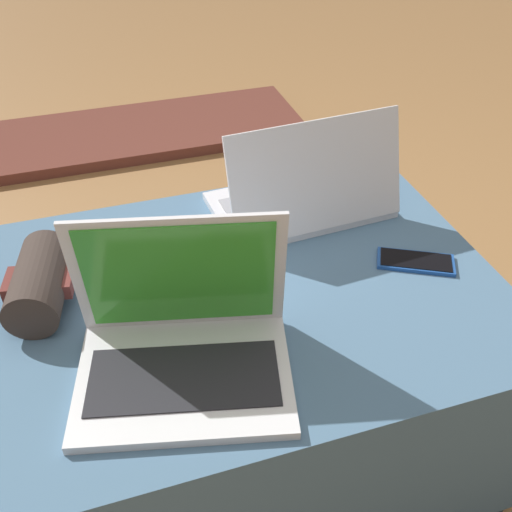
{
  "coord_description": "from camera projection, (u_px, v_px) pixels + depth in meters",
  "views": [
    {
      "loc": [
        -0.24,
        -0.8,
        1.2
      ],
      "look_at": [
        0.01,
        -0.01,
        0.55
      ],
      "focal_mm": 42.0,
      "sensor_mm": 36.0,
      "label": 1
    }
  ],
  "objects": [
    {
      "name": "fireplace_hearth",
      "position": [
        139.0,
        132.0,
        2.59
      ],
      "size": [
        1.4,
        0.5,
        0.04
      ],
      "color": "brown",
      "rests_on": "ground_plane"
    },
    {
      "name": "laptop_near",
      "position": [
        183.0,
        342.0,
        0.93
      ],
      "size": [
        0.38,
        0.31,
        0.25
      ],
      "rotation": [
        0.0,
        0.0,
        -0.23
      ],
      "color": "silver",
      "rests_on": "ottoman"
    },
    {
      "name": "wrist_brace",
      "position": [
        40.0,
        283.0,
        1.05
      ],
      "size": [
        0.13,
        0.2,
        0.09
      ],
      "rotation": [
        0.0,
        0.0,
        4.51
      ],
      "color": "#3D332D",
      "rests_on": "ottoman"
    },
    {
      "name": "ground_plane",
      "position": [
        249.0,
        438.0,
        1.4
      ],
      "size": [
        14.0,
        14.0,
        0.0
      ],
      "primitive_type": "plane",
      "color": "#9E7042"
    },
    {
      "name": "laptop_far",
      "position": [
        304.0,
        195.0,
        1.27
      ],
      "size": [
        0.38,
        0.25,
        0.23
      ],
      "rotation": [
        0.0,
        0.0,
        3.21
      ],
      "color": "silver",
      "rests_on": "ottoman"
    },
    {
      "name": "ottoman",
      "position": [
        248.0,
        371.0,
        1.26
      ],
      "size": [
        0.95,
        0.7,
        0.47
      ],
      "color": "#2A3D4E",
      "rests_on": "ground_plane"
    },
    {
      "name": "cell_phone",
      "position": [
        416.0,
        261.0,
        1.16
      ],
      "size": [
        0.16,
        0.12,
        0.01
      ],
      "rotation": [
        0.0,
        0.0,
        4.23
      ],
      "color": "#1E4C9E",
      "rests_on": "ottoman"
    }
  ]
}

